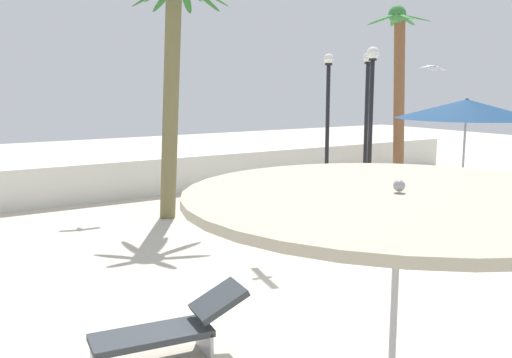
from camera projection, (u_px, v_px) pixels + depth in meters
name	position (u px, v px, depth m)	size (l,w,h in m)	color
ground_plane	(374.00, 300.00, 8.66)	(56.00, 56.00, 0.00)	beige
boundary_wall	(142.00, 178.00, 16.57)	(25.20, 0.30, 1.08)	silver
patio_umbrella_0	(398.00, 212.00, 3.76)	(2.87, 2.87, 2.63)	#333338
patio_umbrella_2	(466.00, 109.00, 12.81)	(3.15, 3.15, 2.97)	#333338
palm_tree_0	(399.00, 76.00, 19.19)	(2.22, 2.16, 5.85)	brown
palm_tree_1	(174.00, 70.00, 13.59)	(2.31, 2.34, 5.94)	brown
lamp_post_0	(366.00, 117.00, 17.07)	(0.30, 0.30, 4.19)	black
lamp_post_1	(328.00, 117.00, 17.02)	(0.31, 0.31, 4.15)	black
lamp_post_2	(371.00, 111.00, 15.60)	(0.35, 0.35, 4.27)	black
lounge_chair_0	(170.00, 328.00, 6.71)	(1.91, 0.78, 0.82)	#B7B7BC
lounge_chair_1	(320.00, 225.00, 11.67)	(0.86, 1.94, 0.84)	#B7B7BC
seagull_1	(433.00, 67.00, 14.44)	(1.31, 0.45, 0.15)	white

